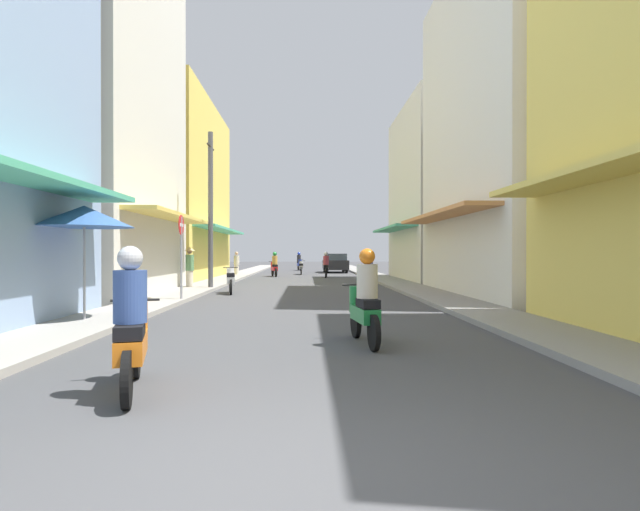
{
  "coord_description": "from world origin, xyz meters",
  "views": [
    {
      "loc": [
        0.06,
        -3.21,
        1.51
      ],
      "look_at": [
        0.71,
        20.84,
        1.38
      ],
      "focal_mm": 28.58,
      "sensor_mm": 36.0,
      "label": 1
    }
  ],
  "objects_px": {
    "motorbike_silver": "(301,267)",
    "pedestrian_crossing": "(190,266)",
    "motorbike_orange": "(132,327)",
    "motorbike_black": "(326,266)",
    "motorbike_red": "(274,265)",
    "vendor_umbrella": "(84,216)",
    "motorbike_white": "(231,280)",
    "parked_car": "(335,263)",
    "street_sign_no_entry": "(181,246)",
    "utility_pole": "(211,209)",
    "motorbike_blue": "(299,262)",
    "pedestrian_far": "(237,264)",
    "motorbike_green": "(365,302)",
    "pedestrian_foreground": "(370,264)"
  },
  "relations": [
    {
      "from": "parked_car",
      "to": "utility_pole",
      "type": "bearing_deg",
      "value": -108.41
    },
    {
      "from": "motorbike_white",
      "to": "street_sign_no_entry",
      "type": "bearing_deg",
      "value": -105.6
    },
    {
      "from": "motorbike_orange",
      "to": "motorbike_black",
      "type": "height_order",
      "value": "same"
    },
    {
      "from": "motorbike_red",
      "to": "pedestrian_far",
      "type": "relative_size",
      "value": 1.12
    },
    {
      "from": "motorbike_blue",
      "to": "pedestrian_far",
      "type": "height_order",
      "value": "pedestrian_far"
    },
    {
      "from": "motorbike_red",
      "to": "vendor_umbrella",
      "type": "distance_m",
      "value": 21.91
    },
    {
      "from": "motorbike_blue",
      "to": "motorbike_white",
      "type": "relative_size",
      "value": 1.0
    },
    {
      "from": "motorbike_orange",
      "to": "motorbike_white",
      "type": "height_order",
      "value": "motorbike_orange"
    },
    {
      "from": "motorbike_black",
      "to": "street_sign_no_entry",
      "type": "relative_size",
      "value": 0.68
    },
    {
      "from": "motorbike_red",
      "to": "street_sign_no_entry",
      "type": "xyz_separation_m",
      "value": [
        -1.74,
        -16.98,
        1.01
      ]
    },
    {
      "from": "pedestrian_crossing",
      "to": "motorbike_white",
      "type": "bearing_deg",
      "value": -47.37
    },
    {
      "from": "utility_pole",
      "to": "street_sign_no_entry",
      "type": "relative_size",
      "value": 2.42
    },
    {
      "from": "street_sign_no_entry",
      "to": "motorbike_orange",
      "type": "bearing_deg",
      "value": -79.2
    },
    {
      "from": "motorbike_black",
      "to": "vendor_umbrella",
      "type": "xyz_separation_m",
      "value": [
        -5.85,
        -20.34,
        1.56
      ]
    },
    {
      "from": "motorbike_white",
      "to": "parked_car",
      "type": "xyz_separation_m",
      "value": [
        5.03,
        20.11,
        0.24
      ]
    },
    {
      "from": "motorbike_green",
      "to": "pedestrian_far",
      "type": "distance_m",
      "value": 25.24
    },
    {
      "from": "motorbike_blue",
      "to": "vendor_umbrella",
      "type": "relative_size",
      "value": 0.72
    },
    {
      "from": "motorbike_green",
      "to": "street_sign_no_entry",
      "type": "bearing_deg",
      "value": 123.64
    },
    {
      "from": "motorbike_green",
      "to": "motorbike_white",
      "type": "height_order",
      "value": "motorbike_green"
    },
    {
      "from": "parked_car",
      "to": "street_sign_no_entry",
      "type": "relative_size",
      "value": 1.56
    },
    {
      "from": "pedestrian_far",
      "to": "street_sign_no_entry",
      "type": "relative_size",
      "value": 0.6
    },
    {
      "from": "motorbike_blue",
      "to": "pedestrian_far",
      "type": "relative_size",
      "value": 1.13
    },
    {
      "from": "motorbike_green",
      "to": "pedestrian_foreground",
      "type": "height_order",
      "value": "pedestrian_foreground"
    },
    {
      "from": "parked_car",
      "to": "street_sign_no_entry",
      "type": "xyz_separation_m",
      "value": [
        -6.0,
        -23.58,
        0.98
      ]
    },
    {
      "from": "motorbike_silver",
      "to": "pedestrian_crossing",
      "type": "xyz_separation_m",
      "value": [
        -4.45,
        -14.38,
        0.48
      ]
    },
    {
      "from": "street_sign_no_entry",
      "to": "motorbike_red",
      "type": "bearing_deg",
      "value": 84.15
    },
    {
      "from": "motorbike_white",
      "to": "vendor_umbrella",
      "type": "distance_m",
      "value": 8.57
    },
    {
      "from": "motorbike_green",
      "to": "motorbike_silver",
      "type": "bearing_deg",
      "value": 92.78
    },
    {
      "from": "pedestrian_crossing",
      "to": "vendor_umbrella",
      "type": "height_order",
      "value": "vendor_umbrella"
    },
    {
      "from": "motorbike_white",
      "to": "utility_pole",
      "type": "relative_size",
      "value": 0.28
    },
    {
      "from": "motorbike_green",
      "to": "motorbike_blue",
      "type": "bearing_deg",
      "value": 92.54
    },
    {
      "from": "motorbike_red",
      "to": "motorbike_black",
      "type": "height_order",
      "value": "same"
    },
    {
      "from": "motorbike_orange",
      "to": "motorbike_black",
      "type": "bearing_deg",
      "value": 83.1
    },
    {
      "from": "parked_car",
      "to": "pedestrian_far",
      "type": "xyz_separation_m",
      "value": [
        -6.73,
        -6.06,
        0.05
      ]
    },
    {
      "from": "motorbike_black",
      "to": "pedestrian_crossing",
      "type": "xyz_separation_m",
      "value": [
        -6.02,
        -9.98,
        0.28
      ]
    },
    {
      "from": "motorbike_white",
      "to": "motorbike_black",
      "type": "height_order",
      "value": "motorbike_black"
    },
    {
      "from": "motorbike_blue",
      "to": "vendor_umbrella",
      "type": "bearing_deg",
      "value": -96.96
    },
    {
      "from": "motorbike_orange",
      "to": "vendor_umbrella",
      "type": "bearing_deg",
      "value": 117.86
    },
    {
      "from": "motorbike_orange",
      "to": "motorbike_red",
      "type": "relative_size",
      "value": 1.0
    },
    {
      "from": "parked_car",
      "to": "street_sign_no_entry",
      "type": "distance_m",
      "value": 24.35
    },
    {
      "from": "motorbike_silver",
      "to": "motorbike_white",
      "type": "relative_size",
      "value": 1.01
    },
    {
      "from": "motorbike_orange",
      "to": "parked_car",
      "type": "relative_size",
      "value": 0.43
    },
    {
      "from": "motorbike_orange",
      "to": "vendor_umbrella",
      "type": "relative_size",
      "value": 0.71
    },
    {
      "from": "motorbike_blue",
      "to": "vendor_umbrella",
      "type": "distance_m",
      "value": 33.27
    },
    {
      "from": "vendor_umbrella",
      "to": "motorbike_black",
      "type": "bearing_deg",
      "value": 73.95
    },
    {
      "from": "motorbike_black",
      "to": "pedestrian_foreground",
      "type": "bearing_deg",
      "value": 9.01
    },
    {
      "from": "motorbike_orange",
      "to": "motorbike_red",
      "type": "xyz_separation_m",
      "value": [
        -0.16,
        26.91,
        0.0
      ]
    },
    {
      "from": "pedestrian_crossing",
      "to": "vendor_umbrella",
      "type": "relative_size",
      "value": 0.7
    },
    {
      "from": "pedestrian_foreground",
      "to": "pedestrian_crossing",
      "type": "distance_m",
      "value": 13.64
    },
    {
      "from": "pedestrian_foreground",
      "to": "motorbike_blue",
      "type": "bearing_deg",
      "value": 110.63
    }
  ]
}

